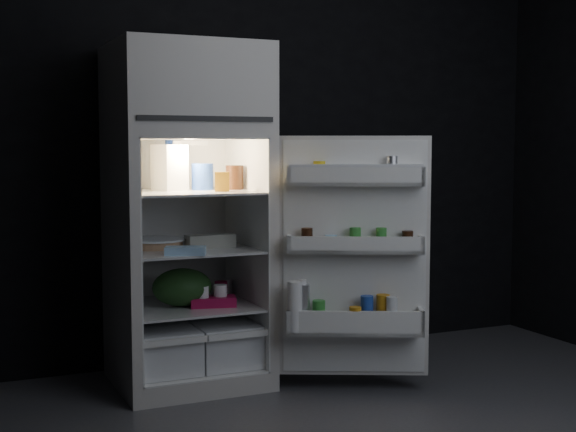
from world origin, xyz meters
name	(u,v)px	position (x,y,z in m)	size (l,w,h in m)	color
wall_back	(244,130)	(0.00, 1.70, 1.35)	(4.00, 0.00, 2.70)	black
refrigerator	(185,204)	(-0.48, 1.32, 0.96)	(0.76, 0.71, 1.78)	silver
fridge_door	(353,259)	(0.23, 0.79, 0.69)	(0.73, 0.48, 1.22)	silver
milk_jug	(170,168)	(-0.56, 1.34, 1.15)	(0.14, 0.14, 0.24)	white
mayo_jar	(202,177)	(-0.38, 1.33, 1.10)	(0.12, 0.12, 0.14)	#1E41A5
jam_jar	(235,177)	(-0.22, 1.29, 1.09)	(0.09, 0.09, 0.13)	black
amber_bottle	(132,170)	(-0.76, 1.34, 1.14)	(0.07, 0.07, 0.22)	#B58F1C
small_carton	(222,182)	(-0.34, 1.14, 1.08)	(0.07, 0.06, 0.10)	#C38216
egg_carton	(210,241)	(-0.37, 1.24, 0.76)	(0.26, 0.10, 0.07)	gray
pie	(156,244)	(-0.63, 1.34, 0.75)	(0.28, 0.28, 0.04)	tan
flat_package	(185,251)	(-0.57, 1.03, 0.75)	(0.20, 0.10, 0.04)	#9AC7EE
wrapped_pkg	(211,239)	(-0.31, 1.39, 0.75)	(0.13, 0.10, 0.05)	beige
produce_bag	(182,287)	(-0.52, 1.25, 0.52)	(0.31, 0.27, 0.20)	#193815
yogurt_tray	(213,301)	(-0.38, 1.18, 0.45)	(0.23, 0.13, 0.05)	#9C0D3C
small_can_red	(221,289)	(-0.26, 1.39, 0.47)	(0.07, 0.07, 0.09)	#9C0D3C
small_can_silver	(226,287)	(-0.21, 1.45, 0.47)	(0.07, 0.07, 0.09)	silver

